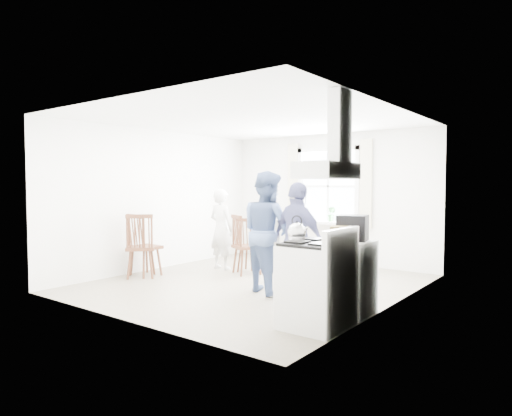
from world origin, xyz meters
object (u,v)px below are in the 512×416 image
at_px(windsor_chair_c, 140,239).
at_px(person_left, 221,229).
at_px(person_right, 298,241).
at_px(stereo_stack, 353,228).
at_px(windsor_chair_a, 248,239).
at_px(low_cabinet, 350,277).
at_px(person_mid, 267,232).
at_px(gas_stove, 317,284).
at_px(windsor_chair_b, 139,238).

bearing_deg(windsor_chair_c, person_left, 70.64).
bearing_deg(person_right, windsor_chair_c, 24.09).
bearing_deg(stereo_stack, person_left, 159.29).
xyz_separation_m(windsor_chair_a, person_right, (1.70, -1.07, 0.21)).
bearing_deg(low_cabinet, person_mid, 167.75).
bearing_deg(low_cabinet, person_right, 164.91).
height_order(person_left, person_right, person_right).
relative_size(stereo_stack, person_left, 0.28).
bearing_deg(windsor_chair_c, windsor_chair_a, 53.32).
bearing_deg(stereo_stack, windsor_chair_c, -176.03).
xyz_separation_m(gas_stove, person_mid, (-1.42, 1.02, 0.41)).
height_order(windsor_chair_c, person_right, person_right).
relative_size(low_cabinet, person_right, 0.55).
distance_m(windsor_chair_b, windsor_chair_c, 0.16).
height_order(stereo_stack, person_mid, person_mid).
height_order(windsor_chair_b, person_right, person_right).
xyz_separation_m(windsor_chair_a, windsor_chair_b, (-1.26, -1.43, 0.06)).
bearing_deg(low_cabinet, gas_stove, -95.68).
bearing_deg(person_left, person_mid, 154.83).
height_order(stereo_stack, person_right, person_right).
height_order(windsor_chair_b, person_left, person_left).
bearing_deg(windsor_chair_a, person_mid, -41.17).
bearing_deg(gas_stove, low_cabinet, 84.32).
relative_size(person_left, person_mid, 0.84).
relative_size(stereo_stack, person_mid, 0.23).
bearing_deg(windsor_chair_c, person_mid, 13.12).
bearing_deg(stereo_stack, low_cabinet, -85.93).
distance_m(stereo_stack, windsor_chair_b, 3.89).
relative_size(windsor_chair_c, person_mid, 0.62).
height_order(low_cabinet, windsor_chair_c, windsor_chair_c).
bearing_deg(person_right, windsor_chair_b, 22.03).
bearing_deg(person_mid, gas_stove, 165.29).
bearing_deg(person_mid, low_cabinet, -171.11).
distance_m(windsor_chair_a, person_mid, 1.53).
relative_size(windsor_chair_b, person_right, 0.67).
xyz_separation_m(low_cabinet, stereo_stack, (-0.00, 0.06, 0.61)).
xyz_separation_m(windsor_chair_c, person_right, (2.83, 0.45, 0.14)).
xyz_separation_m(gas_stove, person_left, (-3.16, 1.97, 0.27)).
xyz_separation_m(low_cabinet, person_left, (-3.23, 1.27, 0.30)).
bearing_deg(person_right, person_left, -8.88).
relative_size(windsor_chair_a, windsor_chair_b, 0.91).
bearing_deg(gas_stove, stereo_stack, 85.03).
bearing_deg(stereo_stack, windsor_chair_a, 154.31).
height_order(windsor_chair_b, windsor_chair_c, windsor_chair_c).
bearing_deg(low_cabinet, windsor_chair_a, 153.37).
xyz_separation_m(low_cabinet, person_right, (-0.91, 0.25, 0.36)).
bearing_deg(windsor_chair_b, windsor_chair_a, 48.61).
xyz_separation_m(windsor_chair_c, person_mid, (2.26, 0.53, 0.22)).
height_order(windsor_chair_a, person_left, person_left).
distance_m(windsor_chair_b, person_right, 2.99).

